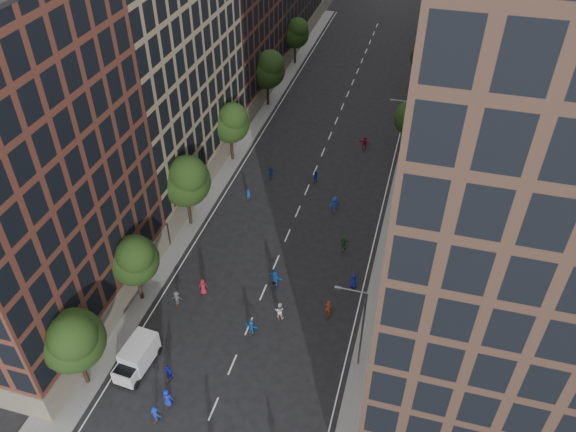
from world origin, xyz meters
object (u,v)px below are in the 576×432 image
object	(u,v)px
cargo_van	(137,357)
streetlamp_far	(405,129)
streetlamp_near	(360,325)
skater_0	(167,398)

from	to	relation	value
cargo_van	streetlamp_far	bearing A→B (deg)	69.14
streetlamp_near	streetlamp_far	size ratio (longest dim) A/B	1.00
streetlamp_near	skater_0	bearing A→B (deg)	-150.00
skater_0	cargo_van	bearing A→B (deg)	-31.50
streetlamp_far	skater_0	size ratio (longest dim) A/B	4.83
cargo_van	skater_0	world-z (taller)	cargo_van
skater_0	streetlamp_far	bearing A→B (deg)	-106.40
streetlamp_near	skater_0	distance (m)	16.77
streetlamp_far	skater_0	world-z (taller)	streetlamp_far
streetlamp_far	skater_0	xyz separation A→B (m)	(-14.05, -41.11, -4.23)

